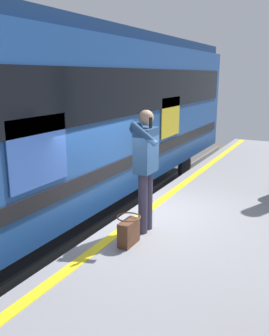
# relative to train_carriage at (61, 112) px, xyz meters

# --- Properties ---
(ground_plane) EXTENTS (25.42, 25.42, 0.00)m
(ground_plane) POSITION_rel_train_carriage_xyz_m (0.83, 2.01, -2.60)
(ground_plane) COLOR #4C4742
(platform) EXTENTS (16.94, 3.77, 1.02)m
(platform) POSITION_rel_train_carriage_xyz_m (0.83, 3.90, -2.09)
(platform) COLOR gray
(platform) RESTS_ON ground
(safety_line) EXTENTS (16.61, 0.16, 0.01)m
(safety_line) POSITION_rel_train_carriage_xyz_m (0.83, 2.31, -1.58)
(safety_line) COLOR yellow
(safety_line) RESTS_ON platform
(track_rail_near) EXTENTS (22.03, 0.08, 0.16)m
(track_rail_near) POSITION_rel_train_carriage_xyz_m (0.83, 0.71, -2.52)
(track_rail_near) COLOR slate
(track_rail_near) RESTS_ON ground
(track_rail_far) EXTENTS (22.03, 0.08, 0.16)m
(track_rail_far) POSITION_rel_train_carriage_xyz_m (0.83, -0.72, -2.52)
(track_rail_far) COLOR slate
(track_rail_far) RESTS_ON ground
(train_carriage) EXTENTS (13.58, 3.02, 4.12)m
(train_carriage) POSITION_rel_train_carriage_xyz_m (0.00, 0.00, 0.00)
(train_carriage) COLOR #1E478C
(train_carriage) RESTS_ON ground
(passenger) EXTENTS (0.57, 0.55, 1.86)m
(passenger) POSITION_rel_train_carriage_xyz_m (1.37, 2.64, -0.48)
(passenger) COLOR #383347
(passenger) RESTS_ON platform
(handbag) EXTENTS (0.38, 0.34, 0.42)m
(handbag) POSITION_rel_train_carriage_xyz_m (1.91, 2.64, -1.38)
(handbag) COLOR #59331E
(handbag) RESTS_ON platform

